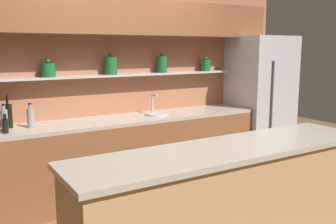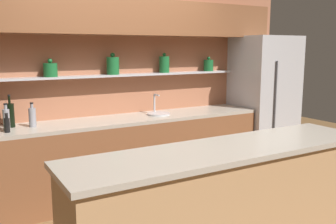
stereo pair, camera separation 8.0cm
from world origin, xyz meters
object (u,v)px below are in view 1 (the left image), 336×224
refrigerator (260,102)px  bottle_spirit_5 (31,117)px  sink_fixture (156,113)px  bottle_wine_0 (8,116)px  bottle_spirit_4 (4,120)px  bottle_sauce_3 (5,125)px

refrigerator → bottle_spirit_5: 3.20m
refrigerator → sink_fixture: 1.72m
bottle_wine_0 → bottle_spirit_4: (-0.06, -0.14, -0.01)m
sink_fixture → bottle_sauce_3: 1.75m
sink_fixture → bottle_spirit_5: bottle_spirit_5 is taller
refrigerator → bottle_spirit_4: 3.46m
sink_fixture → bottle_sauce_3: sink_fixture is taller
bottle_sauce_3 → bottle_spirit_5: bottle_spirit_5 is taller
bottle_spirit_4 → bottle_sauce_3: bearing=-94.8°
sink_fixture → bottle_spirit_4: (-1.74, -0.03, 0.09)m
bottle_spirit_4 → bottle_wine_0: bearing=68.2°
bottle_wine_0 → refrigerator: bearing=-2.7°
sink_fixture → bottle_wine_0: bearing=176.3°
sink_fixture → bottle_spirit_5: size_ratio=1.10×
refrigerator → sink_fixture: refrigerator is taller
bottle_spirit_4 → bottle_spirit_5: (0.26, 0.05, -0.01)m
refrigerator → bottle_sauce_3: (-3.46, -0.09, 0.05)m
refrigerator → bottle_sauce_3: size_ratio=9.98×
refrigerator → bottle_sauce_3: bearing=-178.5°
refrigerator → sink_fixture: size_ratio=6.78×
bottle_spirit_4 → bottle_spirit_5: 0.26m
sink_fixture → bottle_wine_0: bottle_wine_0 is taller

